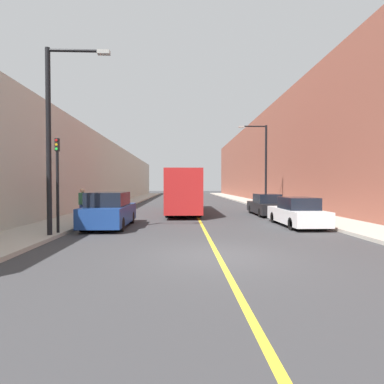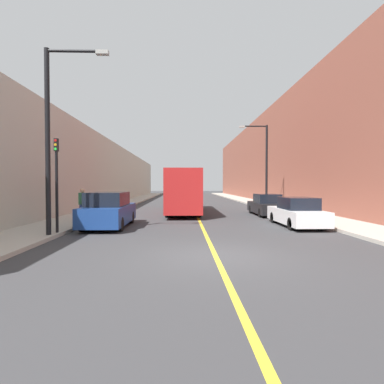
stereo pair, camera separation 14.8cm
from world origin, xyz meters
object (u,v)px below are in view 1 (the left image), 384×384
at_px(car_right_mid, 266,206).
at_px(traffic_light, 58,181).
at_px(bus, 183,191).
at_px(street_lamp_right, 263,161).
at_px(parked_suv_left, 109,211).
at_px(street_lamp_left, 54,129).
at_px(car_right_near, 297,213).
at_px(pedestrian, 83,203).

height_order(car_right_mid, traffic_light, traffic_light).
bearing_deg(bus, street_lamp_right, 23.89).
relative_size(parked_suv_left, traffic_light, 1.21).
height_order(car_right_mid, street_lamp_left, street_lamp_left).
height_order(car_right_near, street_lamp_left, street_lamp_left).
bearing_deg(pedestrian, bus, 42.90).
distance_m(street_lamp_left, street_lamp_right, 19.01).
bearing_deg(car_right_near, traffic_light, -166.79).
relative_size(bus, car_right_near, 2.26).
height_order(street_lamp_left, traffic_light, street_lamp_left).
distance_m(bus, parked_suv_left, 8.79).
relative_size(car_right_mid, pedestrian, 2.50).
distance_m(parked_suv_left, traffic_light, 3.40).
xyz_separation_m(car_right_mid, traffic_light, (-11.43, -8.41, 1.66)).
relative_size(car_right_mid, traffic_light, 1.14).
bearing_deg(traffic_light, car_right_near, 13.21).
xyz_separation_m(car_right_near, street_lamp_right, (1.25, 11.00, 3.68)).
distance_m(bus, traffic_light, 11.80).
bearing_deg(traffic_light, street_lamp_left, -78.18).
bearing_deg(bus, pedestrian, -137.10).
bearing_deg(traffic_light, parked_suv_left, 59.22).
xyz_separation_m(parked_suv_left, car_right_near, (9.87, 0.06, -0.15)).
bearing_deg(street_lamp_right, pedestrian, -146.48).
bearing_deg(street_lamp_right, car_right_near, -96.51).
bearing_deg(pedestrian, street_lamp_right, 33.52).
xyz_separation_m(car_right_near, traffic_light, (-11.43, -2.68, 1.66)).
distance_m(parked_suv_left, pedestrian, 3.13).
bearing_deg(street_lamp_right, traffic_light, -132.83).
distance_m(car_right_near, street_lamp_left, 12.36).
bearing_deg(street_lamp_left, car_right_near, 16.14).
bearing_deg(parked_suv_left, pedestrian, 132.62).
height_order(car_right_near, traffic_light, traffic_light).
relative_size(car_right_mid, street_lamp_right, 0.62).
height_order(parked_suv_left, street_lamp_left, street_lamp_left).
relative_size(street_lamp_right, pedestrian, 4.03).
bearing_deg(street_lamp_left, parked_suv_left, 65.87).
distance_m(parked_suv_left, car_right_near, 9.87).
height_order(bus, street_lamp_left, street_lamp_left).
distance_m(car_right_near, pedestrian, 12.19).
bearing_deg(traffic_light, street_lamp_right, 47.17).
xyz_separation_m(parked_suv_left, car_right_mid, (9.87, 5.79, -0.15)).
relative_size(parked_suv_left, car_right_mid, 1.06).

